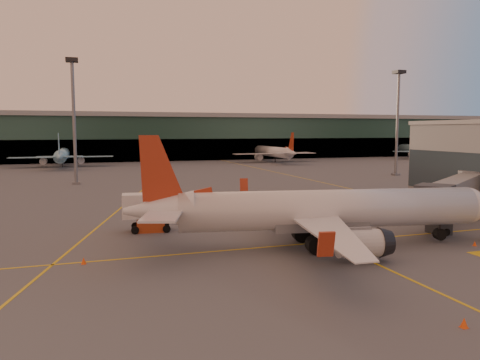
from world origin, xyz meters
name	(u,v)px	position (x,y,z in m)	size (l,w,h in m)	color
ground	(305,259)	(0.00, 0.00, 0.00)	(600.00, 600.00, 0.00)	#4C4F54
taxi_markings	(152,195)	(-7.32, 44.49, 0.01)	(100.12, 173.00, 0.01)	gold
terminal	(137,137)	(0.00, 141.79, 8.76)	(400.00, 20.00, 17.60)	#19382D
mast_west_near	(74,112)	(-20.00, 66.00, 14.86)	(2.40, 2.40, 25.60)	slate
mast_east_near	(398,115)	(55.00, 62.00, 14.86)	(2.40, 2.40, 25.60)	slate
distant_aircraft_row	(76,166)	(-21.00, 118.00, 0.00)	(290.00, 34.00, 13.00)	#81BCD8
main_airplane	(317,211)	(2.89, 3.54, 3.47)	(35.29, 31.99, 10.68)	silver
jet_bridge	(460,190)	(26.15, 10.40, 3.71)	(21.94, 16.78, 5.46)	slate
catering_truck	(148,210)	(-11.48, 15.61, 2.39)	(5.63, 2.96, 4.20)	#AB3C18
pushback_tug	(447,210)	(26.62, 12.89, 0.78)	(4.20, 3.22, 1.92)	black
cone_tail	(84,261)	(-18.24, 4.44, 0.27)	(0.44, 0.44, 0.56)	#FA4E0D
cone_wing_right	(464,323)	(2.27, -15.56, 0.28)	(0.45, 0.45, 0.58)	#FA4E0D
cone_wing_left	(256,213)	(3.23, 21.27, 0.29)	(0.48, 0.48, 0.61)	#FA4E0D
cone_fwd	(475,244)	(17.64, -0.80, 0.23)	(0.37, 0.37, 0.48)	#FA4E0D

